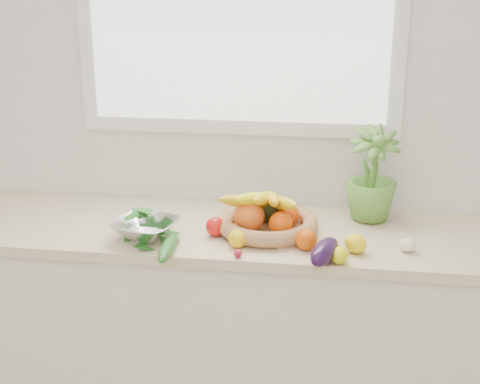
# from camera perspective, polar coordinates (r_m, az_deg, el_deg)

# --- Properties ---
(back_wall) EXTENTS (4.50, 0.02, 2.70)m
(back_wall) POSITION_cam_1_polar(r_m,az_deg,el_deg) (2.74, -0.08, 8.13)
(back_wall) COLOR white
(back_wall) RESTS_ON ground
(counter_cabinet) EXTENTS (2.20, 0.58, 0.86)m
(counter_cabinet) POSITION_cam_1_polar(r_m,az_deg,el_deg) (2.78, -0.98, -12.02)
(counter_cabinet) COLOR silver
(counter_cabinet) RESTS_ON ground
(countertop) EXTENTS (2.24, 0.62, 0.04)m
(countertop) POSITION_cam_1_polar(r_m,az_deg,el_deg) (2.58, -1.04, -3.39)
(countertop) COLOR beige
(countertop) RESTS_ON counter_cabinet
(orange_loose) EXTENTS (0.10, 0.10, 0.08)m
(orange_loose) POSITION_cam_1_polar(r_m,az_deg,el_deg) (2.37, 5.69, -4.07)
(orange_loose) COLOR #D94C06
(orange_loose) RESTS_ON countertop
(lemon_a) EXTENTS (0.09, 0.10, 0.06)m
(lemon_a) POSITION_cam_1_polar(r_m,az_deg,el_deg) (2.38, -0.23, -4.00)
(lemon_a) COLOR #EDB50C
(lemon_a) RESTS_ON countertop
(lemon_b) EXTENTS (0.07, 0.08, 0.06)m
(lemon_b) POSITION_cam_1_polar(r_m,az_deg,el_deg) (2.28, 8.49, -5.38)
(lemon_b) COLOR #E0E40C
(lemon_b) RESTS_ON countertop
(lemon_c) EXTENTS (0.11, 0.11, 0.07)m
(lemon_c) POSITION_cam_1_polar(r_m,az_deg,el_deg) (2.37, 9.81, -4.36)
(lemon_c) COLOR yellow
(lemon_c) RESTS_ON countertop
(apple) EXTENTS (0.07, 0.07, 0.07)m
(apple) POSITION_cam_1_polar(r_m,az_deg,el_deg) (2.48, -2.11, -2.97)
(apple) COLOR red
(apple) RESTS_ON countertop
(ginger) EXTENTS (0.11, 0.10, 0.03)m
(ginger) POSITION_cam_1_polar(r_m,az_deg,el_deg) (2.40, 4.15, -4.21)
(ginger) COLOR tan
(ginger) RESTS_ON countertop
(garlic_a) EXTENTS (0.07, 0.07, 0.05)m
(garlic_a) POSITION_cam_1_polar(r_m,az_deg,el_deg) (2.53, 3.33, -2.89)
(garlic_a) COLOR silver
(garlic_a) RESTS_ON countertop
(garlic_b) EXTENTS (0.06, 0.06, 0.04)m
(garlic_b) POSITION_cam_1_polar(r_m,az_deg,el_deg) (2.60, 5.22, -2.37)
(garlic_b) COLOR white
(garlic_b) RESTS_ON countertop
(garlic_c) EXTENTS (0.07, 0.07, 0.05)m
(garlic_c) POSITION_cam_1_polar(r_m,az_deg,el_deg) (2.42, 14.11, -4.41)
(garlic_c) COLOR silver
(garlic_c) RESTS_ON countertop
(eggplant) EXTENTS (0.13, 0.21, 0.08)m
(eggplant) POSITION_cam_1_polar(r_m,az_deg,el_deg) (2.27, 7.24, -5.08)
(eggplant) COLOR #230D32
(eggplant) RESTS_ON countertop
(cucumber) EXTENTS (0.06, 0.26, 0.05)m
(cucumber) POSITION_cam_1_polar(r_m,az_deg,el_deg) (2.34, -6.15, -4.69)
(cucumber) COLOR #255E1B
(cucumber) RESTS_ON countertop
(radish) EXTENTS (0.03, 0.03, 0.03)m
(radish) POSITION_cam_1_polar(r_m,az_deg,el_deg) (2.30, -0.18, -5.26)
(radish) COLOR #BC1736
(radish) RESTS_ON countertop
(potted_herb) EXTENTS (0.25, 0.25, 0.36)m
(potted_herb) POSITION_cam_1_polar(r_m,az_deg,el_deg) (2.64, 11.20, 1.57)
(potted_herb) COLOR #5C9837
(potted_herb) RESTS_ON countertop
(fruit_basket) EXTENTS (0.45, 0.45, 0.19)m
(fruit_basket) POSITION_cam_1_polar(r_m,az_deg,el_deg) (2.51, 2.27, -2.22)
(fruit_basket) COLOR tan
(fruit_basket) RESTS_ON countertop
(colander_with_spinach) EXTENTS (0.27, 0.27, 0.12)m
(colander_with_spinach) POSITION_cam_1_polar(r_m,az_deg,el_deg) (2.46, -8.09, -2.70)
(colander_with_spinach) COLOR silver
(colander_with_spinach) RESTS_ON countertop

